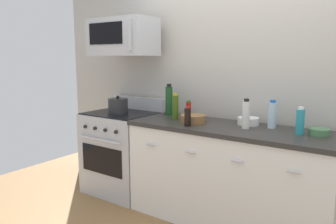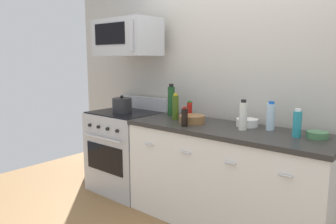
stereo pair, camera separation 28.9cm
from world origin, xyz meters
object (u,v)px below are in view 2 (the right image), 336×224
Objects in this scene: range_oven at (127,150)px; bottle_wine_green at (171,101)px; microwave at (127,38)px; stockpot at (122,105)px; bottle_hot_sauce_red at (190,110)px; bowl_white_ceramic at (247,122)px; bottle_soy_sauce_dark at (185,117)px; bowl_wooden_salad at (192,119)px; bottle_olive_oil at (175,107)px; bowl_green_glaze at (317,135)px; bottle_dish_soap at (297,124)px; bottle_water_clear at (271,116)px; bottle_vinegar_white at (243,116)px.

range_oven is 0.83m from bottle_wine_green.
microwave is 0.75m from stockpot.
microwave is 1.09m from bottle_hot_sauce_red.
stockpot is (-1.42, -0.22, 0.05)m from bowl_white_ceramic.
bowl_wooden_salad is (-0.05, 0.18, -0.05)m from bottle_soy_sauce_dark.
bowl_wooden_salad is (0.94, -0.07, -0.79)m from microwave.
bottle_olive_oil is 1.32m from bowl_green_glaze.
bottle_dish_soap is at bearing 1.79° from bottle_olive_oil.
bottle_dish_soap is (0.91, 0.24, 0.02)m from bottle_soy_sauce_dark.
stockpot is at bearing -175.60° from bowl_green_glaze.
range_oven is 6.00× the size of bottle_soy_sauce_dark.
bottle_water_clear reaches higher than bottle_hot_sauce_red.
microwave is at bearing 176.63° from bottle_olive_oil.
bottle_soy_sauce_dark reaches higher than bowl_wooden_salad.
microwave is 3.01× the size of bottle_water_clear.
bottle_water_clear is 1.13× the size of stockpot.
bowl_green_glaze is at bearing -5.78° from bowl_white_ceramic.
bottle_olive_oil is 0.24m from bowl_wooden_salad.
stockpot is at bearing 171.53° from bottle_soy_sauce_dark.
bottle_vinegar_white is at bearing -10.00° from bottle_wine_green.
range_oven is 4.38× the size of bowl_wooden_salad.
bottle_wine_green reaches higher than bottle_soy_sauce_dark.
bottle_vinegar_white is at bearing -1.68° from microwave.
bottle_soy_sauce_dark reaches higher than bowl_green_glaze.
microwave reaches higher than range_oven.
bottle_water_clear is at bearing 3.57° from microwave.
bottle_soy_sauce_dark is 0.34m from bottle_olive_oil.
bowl_green_glaze is (0.13, 0.06, -0.08)m from bottle_dish_soap.
bottle_olive_oil is 1.20× the size of stockpot.
bottle_wine_green reaches higher than bottle_olive_oil.
microwave is 1.63m from bowl_white_ceramic.
bottle_dish_soap is 1.14× the size of bowl_white_ceramic.
bottle_water_clear is at bearing -0.84° from bottle_hot_sauce_red.
bowl_wooden_salad is at bearing -177.22° from bottle_vinegar_white.
microwave reaches higher than bottle_wine_green.
range_oven is 1.51m from bowl_white_ceramic.
bottle_wine_green is at bearing 22.19° from stockpot.
bottle_soy_sauce_dark is at bearing -11.46° from range_oven.
bowl_wooden_salad is at bearing -6.48° from bottle_olive_oil.
bowl_white_ceramic is at bearing 175.30° from bottle_water_clear.
bottle_hot_sauce_red is 0.53× the size of bottle_wine_green.
bottle_olive_oil is 0.17m from bottle_hot_sauce_red.
bottle_water_clear reaches higher than bowl_wooden_salad.
bottle_hot_sauce_red is at bearing -179.48° from bowl_white_ceramic.
bowl_white_ceramic is at bearing 0.03° from bottle_wine_green.
bottle_soy_sauce_dark is at bearing -139.50° from bowl_white_ceramic.
microwave reaches higher than bottle_dish_soap.
bottle_olive_oil is 1.18× the size of bottle_dish_soap.
bottle_vinegar_white reaches higher than bottle_soy_sauce_dark.
bottle_water_clear is (1.64, 0.10, -0.71)m from microwave.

